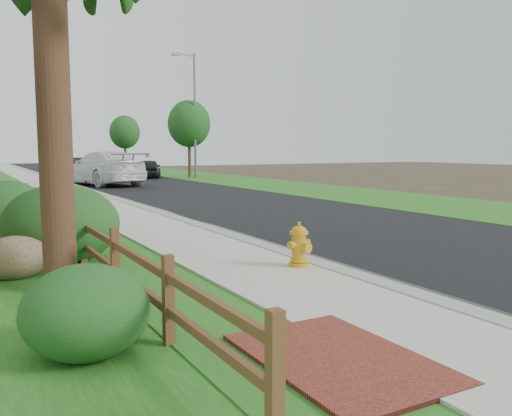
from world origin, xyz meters
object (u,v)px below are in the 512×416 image
streetlight (193,108)px  ranch_fence (71,228)px  dark_car_mid (149,168)px  white_suv (103,168)px  fire_hydrant (299,246)px

streetlight → ranch_fence: bearing=-117.5°
dark_car_mid → streetlight: 5.73m
white_suv → dark_car_mid: white_suv is taller
fire_hydrant → streetlight: 31.61m
ranch_fence → white_suv: bearing=75.1°
ranch_fence → fire_hydrant: (3.50, -3.45, -0.13)m
fire_hydrant → dark_car_mid: (7.30, 31.78, 0.25)m
ranch_fence → white_suv: white_suv is taller
fire_hydrant → streetlight: bearing=71.2°
ranch_fence → white_suv: 22.66m
fire_hydrant → dark_car_mid: size_ratio=0.20×
fire_hydrant → dark_car_mid: dark_car_mid is taller
fire_hydrant → white_suv: 25.46m
fire_hydrant → dark_car_mid: bearing=77.1°
white_suv → dark_car_mid: (4.98, 6.44, -0.32)m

